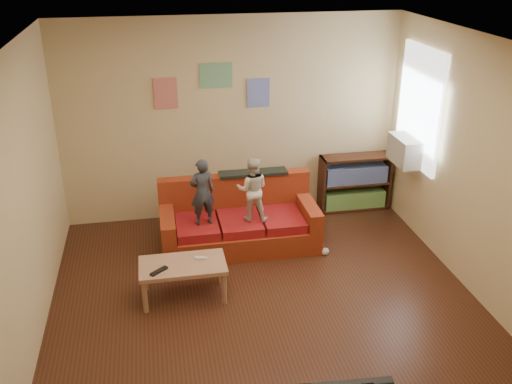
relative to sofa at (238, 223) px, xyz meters
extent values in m
cube|color=#452214|center=(0.07, -1.59, -0.29)|extent=(4.50, 5.00, 0.01)
cube|color=white|center=(0.07, -1.59, 2.42)|extent=(4.50, 5.00, 0.01)
cube|color=#D8BD83|center=(0.07, 0.92, 1.06)|extent=(4.50, 0.01, 2.70)
cube|color=#D8BD83|center=(-2.18, -1.59, 1.06)|extent=(0.01, 5.00, 2.70)
cube|color=#D8BD83|center=(2.33, -1.59, 1.06)|extent=(0.01, 5.00, 2.70)
cube|color=maroon|center=(0.00, -0.07, -0.14)|extent=(1.93, 0.87, 0.29)
cube|color=maroon|center=(0.00, 0.28, 0.27)|extent=(1.93, 0.17, 0.53)
cube|color=maroon|center=(-0.88, -0.07, 0.13)|extent=(0.17, 0.87, 0.24)
cube|color=maroon|center=(0.88, -0.07, 0.13)|extent=(0.17, 0.87, 0.24)
cube|color=maroon|center=(-0.53, -0.13, 0.06)|extent=(0.50, 0.66, 0.12)
cube|color=maroon|center=(0.00, -0.13, 0.06)|extent=(0.50, 0.66, 0.12)
cube|color=maroon|center=(0.53, -0.13, 0.06)|extent=(0.50, 0.66, 0.12)
cube|color=black|center=(0.24, 0.28, 0.55)|extent=(0.87, 0.21, 0.04)
imported|color=#2C323A|center=(-0.45, -0.17, 0.53)|extent=(0.33, 0.25, 0.83)
imported|color=beige|center=(0.15, -0.17, 0.52)|extent=(0.44, 0.38, 0.80)
cube|color=tan|center=(-0.77, -1.06, 0.10)|extent=(0.91, 0.50, 0.05)
cylinder|color=tan|center=(-1.18, -1.27, -0.10)|extent=(0.05, 0.05, 0.37)
cylinder|color=tan|center=(-0.36, -1.27, -0.10)|extent=(0.05, 0.05, 0.37)
cylinder|color=tan|center=(-1.18, -0.86, -0.10)|extent=(0.05, 0.05, 0.37)
cylinder|color=tan|center=(-0.36, -0.86, -0.10)|extent=(0.05, 0.05, 0.37)
cube|color=black|center=(-1.02, -1.18, 0.14)|extent=(0.19, 0.17, 0.02)
cube|color=silver|center=(-0.57, -1.01, 0.14)|extent=(0.13, 0.07, 0.03)
cube|color=#3D1E11|center=(1.29, 0.71, 0.11)|extent=(0.03, 0.30, 0.80)
cube|color=#3D1E11|center=(2.26, 0.71, 0.11)|extent=(0.03, 0.30, 0.80)
cube|color=#3D1E11|center=(1.77, 0.71, -0.27)|extent=(0.99, 0.30, 0.03)
cube|color=#3D1E11|center=(1.77, 0.71, 0.49)|extent=(0.99, 0.30, 0.03)
cube|color=#3D1E11|center=(1.77, 0.71, 0.11)|extent=(0.93, 0.30, 0.02)
cube|color=#528C3F|center=(1.77, 0.71, -0.14)|extent=(0.87, 0.25, 0.24)
cube|color=#3F538C|center=(1.77, 0.71, 0.24)|extent=(0.87, 0.25, 0.24)
cube|color=white|center=(2.29, 0.06, 1.35)|extent=(0.04, 1.08, 1.48)
cube|color=#B7B2A3|center=(2.17, 0.06, 0.79)|extent=(0.28, 0.55, 0.35)
cube|color=#D87266|center=(-0.78, 0.90, 1.46)|extent=(0.30, 0.01, 0.40)
cube|color=#72B27F|center=(-0.13, 0.90, 1.66)|extent=(0.42, 0.01, 0.32)
cube|color=#727FCC|center=(0.42, 0.90, 1.41)|extent=(0.30, 0.01, 0.38)
cube|color=white|center=(0.55, -0.27, -0.17)|extent=(0.38, 0.29, 0.23)
cube|color=white|center=(0.55, -0.27, -0.03)|extent=(0.40, 0.30, 0.05)
cube|color=black|center=(0.55, -0.41, -0.16)|extent=(0.17, 0.00, 0.06)
sphere|color=silver|center=(1.00, -0.50, -0.24)|extent=(0.10, 0.10, 0.09)
camera|label=1|loc=(-0.97, -6.29, 3.27)|focal=40.00mm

